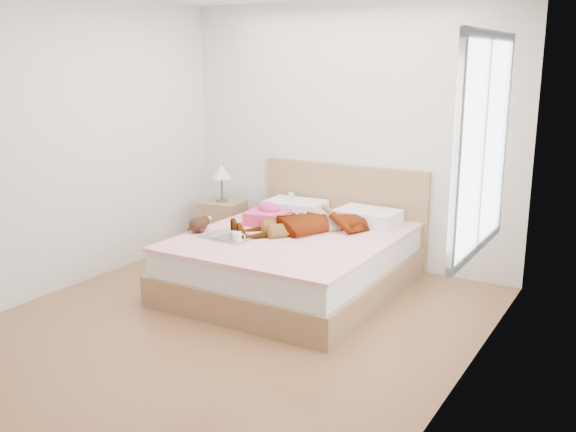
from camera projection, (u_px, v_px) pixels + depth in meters
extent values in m
plane|color=#58371B|center=(233.00, 324.00, 5.07)|extent=(4.00, 4.00, 0.00)
imported|color=silver|center=(317.00, 219.00, 5.86)|extent=(1.49, 1.53, 0.21)
ellipsoid|color=black|center=(288.00, 209.00, 6.54)|extent=(0.56, 0.63, 0.08)
cube|color=silver|center=(292.00, 196.00, 6.42)|extent=(0.11, 0.10, 0.06)
plane|color=silver|center=(346.00, 135.00, 6.43)|extent=(3.60, 0.00, 3.60)
plane|color=silver|center=(64.00, 145.00, 5.66)|extent=(0.00, 4.00, 4.00)
plane|color=silver|center=(472.00, 184.00, 3.87)|extent=(0.00, 4.00, 4.00)
cube|color=white|center=(483.00, 146.00, 4.08)|extent=(0.02, 1.10, 1.30)
cube|color=silver|center=(457.00, 157.00, 3.60)|extent=(0.04, 0.06, 1.42)
cube|color=silver|center=(504.00, 136.00, 4.57)|extent=(0.04, 0.06, 1.42)
cube|color=silver|center=(476.00, 248.00, 4.25)|extent=(0.04, 1.22, 0.06)
cube|color=silver|center=(491.00, 35.00, 3.92)|extent=(0.04, 1.22, 0.06)
cube|color=silver|center=(482.00, 145.00, 4.09)|extent=(0.03, 0.04, 1.30)
cube|color=brown|center=(294.00, 275.00, 5.83)|extent=(1.78, 2.08, 0.26)
cube|color=silver|center=(294.00, 249.00, 5.78)|extent=(1.70, 2.00, 0.22)
cube|color=white|center=(294.00, 236.00, 5.75)|extent=(1.74, 2.04, 0.03)
cube|color=olive|center=(343.00, 213.00, 6.59)|extent=(1.80, 0.07, 1.00)
cube|color=white|center=(295.00, 207.00, 6.53)|extent=(0.61, 0.44, 0.13)
cube|color=silver|center=(368.00, 216.00, 6.13)|extent=(0.60, 0.43, 0.13)
cube|color=#FF458D|center=(267.00, 218.00, 6.08)|extent=(0.43, 0.37, 0.12)
ellipsoid|color=#E93F82|center=(269.00, 208.00, 6.11)|extent=(0.26, 0.22, 0.12)
cube|color=silver|center=(226.00, 237.00, 5.64)|extent=(0.47, 0.32, 0.01)
cube|color=white|center=(216.00, 234.00, 5.70)|extent=(0.24, 0.31, 0.02)
cube|color=#2A2A2A|center=(237.00, 238.00, 5.57)|extent=(0.24, 0.31, 0.02)
cylinder|color=white|center=(237.00, 237.00, 5.48)|extent=(0.11, 0.11, 0.09)
torus|color=white|center=(242.00, 237.00, 5.48)|extent=(0.06, 0.04, 0.06)
cylinder|color=black|center=(237.00, 233.00, 5.47)|extent=(0.09, 0.09, 0.00)
ellipsoid|color=black|center=(198.00, 225.00, 5.79)|extent=(0.19, 0.21, 0.14)
ellipsoid|color=#F5E4CC|center=(197.00, 224.00, 5.78)|extent=(0.10, 0.11, 0.07)
sphere|color=black|center=(204.00, 221.00, 5.88)|extent=(0.11, 0.11, 0.11)
sphere|color=#F8A2BF|center=(202.00, 217.00, 5.92)|extent=(0.04, 0.04, 0.04)
sphere|color=#FAA3C5|center=(209.00, 218.00, 5.89)|extent=(0.04, 0.04, 0.04)
ellipsoid|color=black|center=(190.00, 229.00, 5.78)|extent=(0.05, 0.07, 0.03)
ellipsoid|color=black|center=(202.00, 230.00, 5.74)|extent=(0.05, 0.07, 0.03)
cube|color=#8A6140|center=(223.00, 225.00, 7.06)|extent=(0.48, 0.44, 0.53)
cylinder|color=#474747|center=(222.00, 200.00, 7.00)|extent=(0.15, 0.15, 0.02)
cylinder|color=#4A4A4A|center=(222.00, 188.00, 6.96)|extent=(0.03, 0.03, 0.27)
cone|color=white|center=(221.00, 172.00, 6.92)|extent=(0.24, 0.24, 0.15)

